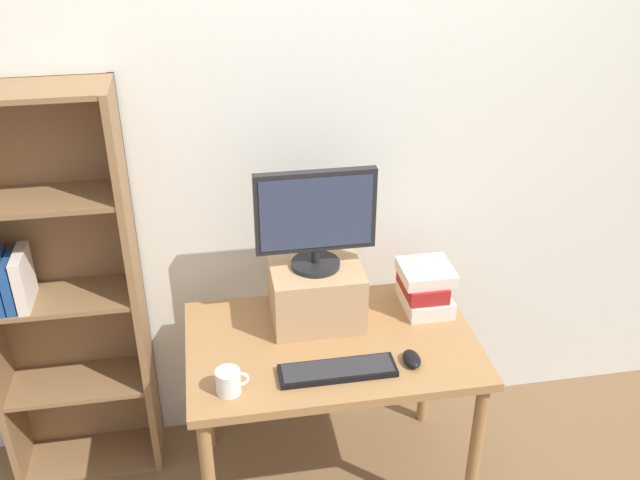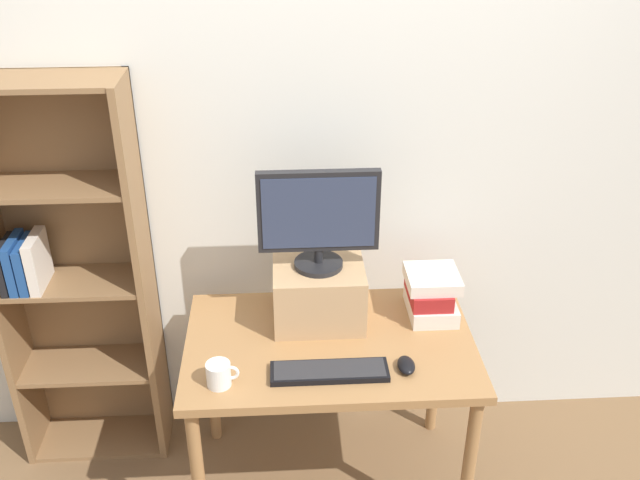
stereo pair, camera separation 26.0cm
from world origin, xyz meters
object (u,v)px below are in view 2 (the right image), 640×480
at_px(desk, 330,361).
at_px(riser_box, 319,292).
at_px(keyboard, 329,371).
at_px(book_stack, 431,294).
at_px(computer_mouse, 406,365).
at_px(coffee_mug, 219,374).
at_px(computer_monitor, 318,218).
at_px(bookshelf_unit, 72,278).

height_order(desk, riser_box, riser_box).
xyz_separation_m(keyboard, book_stack, (0.43, 0.37, 0.08)).
xyz_separation_m(riser_box, computer_mouse, (0.30, -0.35, -0.10)).
height_order(keyboard, coffee_mug, coffee_mug).
distance_m(computer_mouse, book_stack, 0.39).
distance_m(computer_monitor, keyboard, 0.57).
relative_size(desk, coffee_mug, 9.52).
bearing_deg(computer_monitor, riser_box, 90.00).
height_order(bookshelf_unit, riser_box, bookshelf_unit).
bearing_deg(computer_mouse, book_stack, 66.54).
relative_size(desk, keyboard, 2.61).
bearing_deg(keyboard, riser_box, 93.00).
height_order(bookshelf_unit, computer_monitor, bookshelf_unit).
height_order(computer_monitor, keyboard, computer_monitor).
distance_m(riser_box, computer_monitor, 0.33).
height_order(desk, computer_mouse, computer_mouse).
height_order(computer_mouse, book_stack, book_stack).
xyz_separation_m(bookshelf_unit, book_stack, (1.46, -0.17, -0.02)).
xyz_separation_m(computer_mouse, book_stack, (0.15, 0.36, 0.07)).
distance_m(bookshelf_unit, coffee_mug, 0.86).
xyz_separation_m(desk, computer_mouse, (0.26, -0.18, 0.11)).
bearing_deg(desk, bookshelf_unit, 161.90).
distance_m(keyboard, book_stack, 0.57).
distance_m(desk, computer_monitor, 0.57).
relative_size(riser_box, keyboard, 0.83).
relative_size(book_stack, coffee_mug, 2.13).
height_order(keyboard, computer_mouse, computer_mouse).
xyz_separation_m(computer_monitor, book_stack, (0.45, 0.01, -0.36)).
bearing_deg(coffee_mug, bookshelf_unit, 138.24).
bearing_deg(computer_monitor, desk, -78.15).
bearing_deg(bookshelf_unit, computer_mouse, -21.87).
distance_m(desk, book_stack, 0.49).
bearing_deg(computer_monitor, coffee_mug, -133.52).
xyz_separation_m(desk, book_stack, (0.42, 0.17, 0.18)).
relative_size(computer_mouse, coffee_mug, 0.89).
xyz_separation_m(desk, riser_box, (-0.03, 0.16, 0.21)).
relative_size(riser_box, computer_monitor, 0.77).
bearing_deg(computer_monitor, computer_mouse, -49.23).
bearing_deg(bookshelf_unit, coffee_mug, -41.76).
relative_size(riser_box, coffee_mug, 3.04).
distance_m(desk, coffee_mug, 0.49).
bearing_deg(riser_box, computer_monitor, -90.00).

